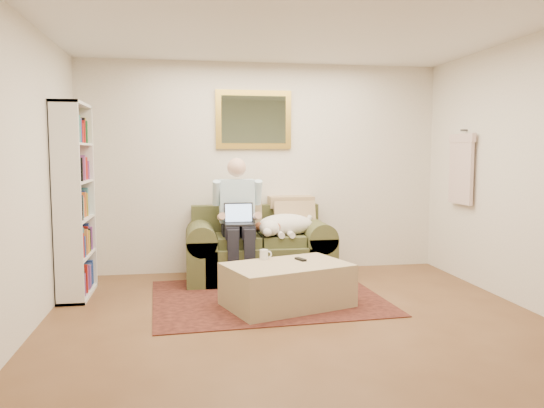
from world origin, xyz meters
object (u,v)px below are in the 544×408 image
object	(u,v)px
sofa	(259,254)
seated_man	(238,221)
laptop	(239,219)
ottoman	(287,285)
coffee_mug	(264,255)
bookshelf	(74,201)
sleeping_dog	(286,225)

from	to	relation	value
sofa	seated_man	distance (m)	0.52
laptop	ottoman	world-z (taller)	laptop
seated_man	coffee_mug	size ratio (longest dim) A/B	14.33
ottoman	coffee_mug	xyz separation A→B (m)	(-0.19, 0.25, 0.26)
sofa	laptop	distance (m)	0.57
bookshelf	sleeping_dog	bearing A→B (deg)	8.67
seated_man	bookshelf	bearing A→B (deg)	-170.83
coffee_mug	bookshelf	bearing A→B (deg)	165.63
coffee_mug	sleeping_dog	bearing A→B (deg)	65.43
ottoman	laptop	bearing A→B (deg)	111.22
coffee_mug	laptop	bearing A→B (deg)	104.25
sleeping_dog	laptop	bearing A→B (deg)	-166.36
seated_man	bookshelf	size ratio (longest dim) A/B	0.72
sleeping_dog	coffee_mug	world-z (taller)	sleeping_dog
laptop	sleeping_dog	size ratio (longest dim) A/B	0.47
ottoman	seated_man	bearing A→B (deg)	109.96
sleeping_dog	ottoman	bearing A→B (deg)	-99.99
seated_man	sofa	bearing A→B (deg)	31.45
laptop	ottoman	distance (m)	1.16
laptop	coffee_mug	bearing A→B (deg)	-75.75
coffee_mug	bookshelf	distance (m)	2.04
sofa	seated_man	bearing A→B (deg)	-148.55
sleeping_dog	ottoman	distance (m)	1.19
seated_man	coffee_mug	bearing A→B (deg)	-76.93
laptop	sleeping_dog	bearing A→B (deg)	13.64
seated_man	laptop	bearing A→B (deg)	-90.00
seated_man	laptop	distance (m)	0.07
sofa	coffee_mug	size ratio (longest dim) A/B	17.03
laptop	bookshelf	bearing A→B (deg)	-172.97
sofa	ottoman	size ratio (longest dim) A/B	1.47
sleeping_dog	ottoman	world-z (taller)	sleeping_dog
sleeping_dog	sofa	bearing A→B (deg)	164.26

